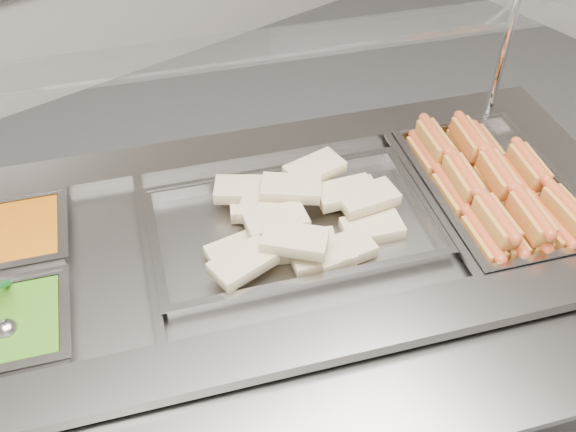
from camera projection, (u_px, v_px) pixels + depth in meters
steam_counter at (272, 335)px, 1.79m from camera, size 1.93×1.39×0.84m
tray_rail at (331, 417)px, 1.19m from camera, size 1.65×0.93×0.05m
sneeze_guard at (243, 52)px, 1.41m from camera, size 1.54×0.84×0.41m
pan_hotdogs at (492, 195)px, 1.64m from camera, size 0.49×0.60×0.09m
pan_wraps at (292, 229)px, 1.53m from camera, size 0.73×0.59×0.07m
pan_beans at (5, 245)px, 1.50m from camera, size 0.35×0.32×0.09m
hotdogs_in_buns at (493, 186)px, 1.59m from camera, size 0.39×0.55×0.11m
tortilla_wraps at (301, 219)px, 1.50m from camera, size 0.51×0.41×0.09m
serving_spoon at (6, 322)px, 1.28m from camera, size 0.08×0.15×0.14m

